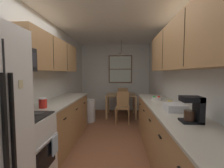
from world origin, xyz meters
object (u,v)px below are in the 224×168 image
Objects in this scene: dining_chair_near at (123,105)px; mug_by_coffeemaker at (170,103)px; microwave_over_range at (8,58)px; dining_table at (121,97)px; storage_canister at (43,103)px; trash_bin at (90,111)px; dish_rack at (174,107)px; table_serving_bowl at (119,93)px; coffee_maker at (194,109)px; fruit_bowl at (156,98)px; stove_range at (21,152)px; dining_chair_far at (123,98)px.

mug_by_coffeemaker is at bearing -67.72° from dining_chair_near.
dining_table is at bearing 68.14° from microwave_over_range.
dining_chair_near is at bearing 59.13° from storage_canister.
mug_by_coffeemaker is (1.75, -1.87, 0.62)m from trash_bin.
storage_canister is at bearing -97.96° from trash_bin.
dining_table is 2.86× the size of dish_rack.
coffee_maker is at bearing -75.61° from table_serving_bowl.
dish_rack is at bearing -71.71° from dining_chair_near.
dining_chair_near is 1.00m from trash_bin.
dish_rack is at bearing -85.64° from fruit_bowl.
microwave_over_range is at bearing -146.38° from fruit_bowl.
trash_bin is 2.86m from dish_rack.
dining_chair_near is at bearing 62.83° from microwave_over_range.
coffee_maker reaches higher than dish_rack.
dish_rack is (0.07, -0.86, 0.01)m from fruit_bowl.
dining_table is at bearing 69.83° from stove_range.
trash_bin is at bearing 133.18° from mug_by_coffeemaker.
coffee_maker is 0.55m from dish_rack.
trash_bin is (-1.00, -1.28, -0.17)m from dining_chair_far.
dining_table is 3.34× the size of coffee_maker.
dish_rack is at bearing 13.53° from microwave_over_range.
fruit_bowl is (2.06, 1.37, -0.69)m from microwave_over_range.
storage_canister is (-0.01, 0.56, 0.51)m from stove_range.
table_serving_bowl is at bearing 104.39° from coffee_maker.
dining_chair_near is at bearing 108.29° from dish_rack.
dish_rack is 2.94m from table_serving_bowl.
microwave_over_range is 3.75m from dining_table.
storage_canister reaches higher than table_serving_bowl.
dining_chair_far is at bearing 84.17° from dining_table.
stove_range is 1.22× the size of dining_chair_far.
coffee_maker is at bearing -0.85° from stove_range.
dining_chair_near reaches higher than table_serving_bowl.
dining_chair_near is 1.56m from fruit_bowl.
fruit_bowl is at bearing -68.48° from table_serving_bowl.
trash_bin is at bearing 83.80° from stove_range.
coffee_maker is (0.73, -4.03, 0.55)m from dining_chair_far.
stove_range reaches higher than storage_canister.
mug_by_coffeemaker is (2.05, 0.28, -0.03)m from storage_canister.
storage_canister is 0.83× the size of table_serving_bowl.
coffee_maker reaches higher than dining_table.
trash_bin is at bearing -127.99° from dining_chair_far.
mug_by_coffeemaker and fruit_bowl have the same top height.
stove_range is 1.22× the size of dining_chair_near.
microwave_over_range is 4.38m from dining_chair_far.
table_serving_bowl is at bearing 106.56° from dish_rack.
storage_canister reaches higher than mug_by_coffeemaker.
stove_range is at bearing -115.24° from dining_chair_near.
stove_range is at bearing -0.03° from microwave_over_range.
stove_range is 2.13m from dish_rack.
microwave_over_range is at bearing -166.47° from dish_rack.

